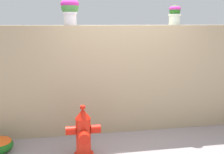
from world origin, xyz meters
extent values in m
plane|color=gray|center=(0.00, 0.00, 0.00)|extent=(24.00, 24.00, 0.00)
cube|color=tan|center=(0.00, 0.95, 0.99)|extent=(6.77, 0.34, 1.98)
cylinder|color=silver|center=(-0.95, 0.94, 2.10)|extent=(0.21, 0.21, 0.22)
cylinder|color=silver|center=(-0.95, 0.94, 2.19)|extent=(0.25, 0.25, 0.03)
sphere|color=#3B7335|center=(-0.95, 0.94, 2.29)|extent=(0.30, 0.30, 0.30)
ellipsoid|color=#AC2583|center=(-0.95, 0.94, 2.34)|extent=(0.32, 0.32, 0.17)
cylinder|color=beige|center=(0.96, 0.95, 2.08)|extent=(0.20, 0.20, 0.20)
cylinder|color=beige|center=(0.96, 0.95, 2.17)|extent=(0.23, 0.23, 0.03)
sphere|color=#23571B|center=(0.96, 0.95, 2.24)|extent=(0.20, 0.20, 0.20)
ellipsoid|color=#B42A87|center=(0.96, 0.95, 2.28)|extent=(0.21, 0.21, 0.11)
cylinder|color=red|center=(-0.82, 0.03, 0.01)|extent=(0.31, 0.31, 0.03)
cylinder|color=red|center=(-0.82, 0.03, 0.30)|extent=(0.23, 0.23, 0.61)
cone|color=red|center=(-0.82, 0.03, 0.68)|extent=(0.24, 0.24, 0.15)
cylinder|color=red|center=(-0.82, 0.03, 0.78)|extent=(0.08, 0.08, 0.05)
cylinder|color=red|center=(-1.01, 0.03, 0.42)|extent=(0.15, 0.13, 0.13)
cylinder|color=red|center=(-0.63, 0.03, 0.42)|extent=(0.15, 0.13, 0.13)
cylinder|color=red|center=(-0.82, -0.17, 0.39)|extent=(0.16, 0.17, 0.16)
camera|label=1|loc=(-1.02, -3.74, 2.05)|focal=41.90mm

